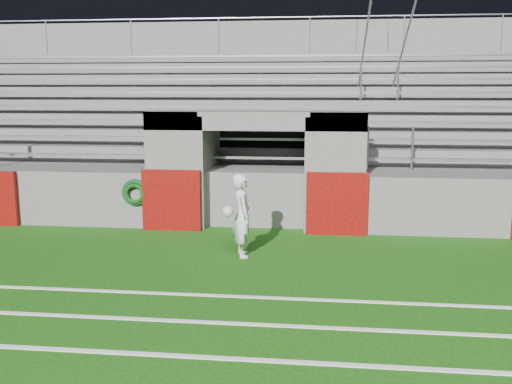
# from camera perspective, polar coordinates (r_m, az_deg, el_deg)

# --- Properties ---
(ground) EXTENTS (90.00, 90.00, 0.00)m
(ground) POSITION_cam_1_polar(r_m,az_deg,el_deg) (9.66, -2.42, -8.30)
(ground) COLOR #15480C
(ground) RESTS_ON ground
(stadium_structure) EXTENTS (26.00, 8.48, 5.42)m
(stadium_structure) POSITION_cam_1_polar(r_m,az_deg,el_deg) (17.16, 1.70, 4.92)
(stadium_structure) COLOR #555351
(stadium_structure) RESTS_ON ground
(goalkeeper_with_ball) EXTENTS (0.58, 0.75, 1.56)m
(goalkeeper_with_ball) POSITION_cam_1_polar(r_m,az_deg,el_deg) (10.53, -1.41, -2.33)
(goalkeeper_with_ball) COLOR silver
(goalkeeper_with_ball) RESTS_ON ground
(hose_coil) EXTENTS (0.60, 0.15, 0.60)m
(hose_coil) POSITION_cam_1_polar(r_m,az_deg,el_deg) (12.86, -12.03, -0.09)
(hose_coil) COLOR #0B3B19
(hose_coil) RESTS_ON ground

